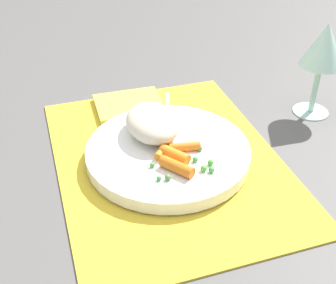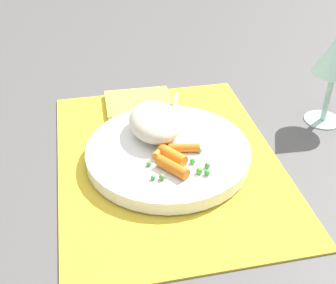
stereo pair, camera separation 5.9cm
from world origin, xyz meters
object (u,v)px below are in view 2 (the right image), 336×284
plate (168,153)px  rice_mound (155,122)px  fork (170,132)px  napkin (139,102)px  carrot_portion (174,156)px

plate → rice_mound: 0.05m
fork → napkin: (-0.13, -0.03, -0.02)m
napkin → fork: bearing=13.2°
carrot_portion → napkin: 0.20m
fork → napkin: size_ratio=1.63×
rice_mound → fork: bearing=76.2°
fork → carrot_portion: bearing=-8.1°
rice_mound → carrot_portion: bearing=10.1°
rice_mound → napkin: size_ratio=0.92×
plate → fork: (-0.04, 0.01, 0.01)m
rice_mound → carrot_portion: size_ratio=1.08×
fork → plate: bearing=-17.5°
carrot_portion → fork: bearing=171.9°
carrot_portion → napkin: carrot_portion is taller
carrot_portion → fork: carrot_portion is taller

